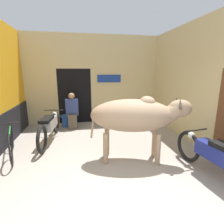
# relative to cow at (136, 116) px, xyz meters

# --- Properties ---
(ground_plane) EXTENTS (30.00, 30.00, 0.00)m
(ground_plane) POSITION_rel_cow_xyz_m (-0.63, -1.56, -1.04)
(ground_plane) COLOR #9E9389
(wall_back_with_doorway) EXTENTS (5.01, 0.93, 3.30)m
(wall_back_with_doorway) POSITION_rel_cow_xyz_m (-0.91, 3.52, 0.37)
(wall_back_with_doorway) COLOR #D1BC84
(wall_back_with_doorway) RESTS_ON ground_plane
(wall_right_with_door) EXTENTS (0.22, 4.82, 3.30)m
(wall_right_with_door) POSITION_rel_cow_xyz_m (1.96, 0.80, 0.59)
(wall_right_with_door) COLOR #D1BC84
(wall_right_with_door) RESTS_ON ground_plane
(cow) EXTENTS (2.23, 1.15, 1.48)m
(cow) POSITION_rel_cow_xyz_m (0.00, 0.00, 0.00)
(cow) COLOR tan
(cow) RESTS_ON ground_plane
(motorcycle_near) EXTENTS (0.58, 2.13, 0.79)m
(motorcycle_near) POSITION_rel_cow_xyz_m (1.24, -0.98, -0.58)
(motorcycle_near) COLOR black
(motorcycle_near) RESTS_ON ground_plane
(motorcycle_far) EXTENTS (0.58, 2.18, 0.81)m
(motorcycle_far) POSITION_rel_cow_xyz_m (-2.06, 1.47, -0.57)
(motorcycle_far) COLOR black
(motorcycle_far) RESTS_ON ground_plane
(bicycle) EXTENTS (0.62, 1.66, 0.70)m
(bicycle) POSITION_rel_cow_xyz_m (-2.84, 0.77, -0.69)
(bicycle) COLOR black
(bicycle) RESTS_ON ground_plane
(shopkeeper_seated) EXTENTS (0.43, 0.34, 1.25)m
(shopkeeper_seated) POSITION_rel_cow_xyz_m (-1.46, 2.57, -0.39)
(shopkeeper_seated) COLOR brown
(shopkeeper_seated) RESTS_ON ground_plane
(plastic_stool) EXTENTS (0.36, 0.36, 0.42)m
(plastic_stool) POSITION_rel_cow_xyz_m (-1.72, 2.79, -0.82)
(plastic_stool) COLOR #2856B2
(plastic_stool) RESTS_ON ground_plane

